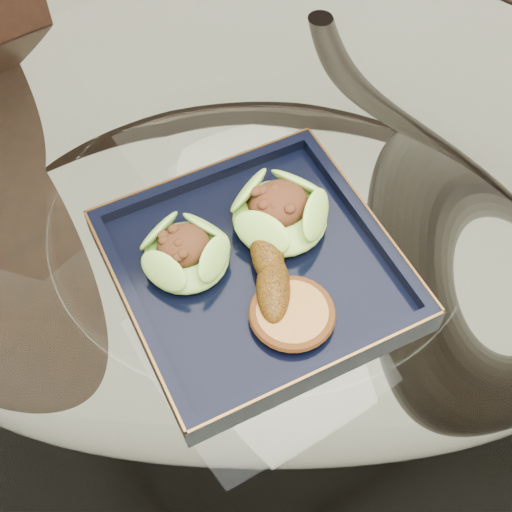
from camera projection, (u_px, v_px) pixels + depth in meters
ground at (258, 469)px, 1.39m from camera, size 4.00×4.00×0.00m
dining_table at (260, 321)px, 0.90m from camera, size 1.13×1.13×0.77m
navy_plate at (256, 272)px, 0.73m from camera, size 0.30×0.30×0.02m
lettuce_wrap_left at (186, 254)px, 0.71m from camera, size 0.09×0.09×0.03m
lettuce_wrap_right at (280, 214)px, 0.74m from camera, size 0.11×0.11×0.04m
roasted_plantain at (267, 251)px, 0.72m from camera, size 0.10×0.16×0.03m
crumb_patty at (292, 314)px, 0.68m from camera, size 0.09×0.09×0.01m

